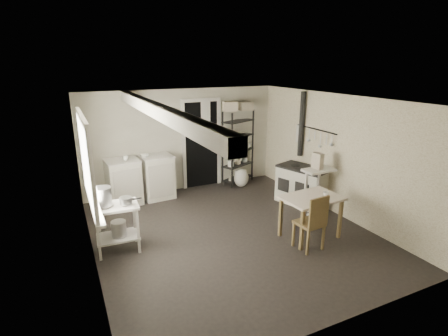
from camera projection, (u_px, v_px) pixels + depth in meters
name	position (u px, v px, depth m)	size (l,w,h in m)	color
floor	(231.00, 233.00, 6.11)	(5.00, 5.00, 0.00)	black
ceiling	(232.00, 100.00, 5.43)	(5.00, 5.00, 0.00)	white
wall_back	(183.00, 140.00, 7.93)	(4.50, 0.02, 2.30)	#B5AF9A
wall_front	(340.00, 235.00, 3.61)	(4.50, 0.02, 2.30)	#B5AF9A
wall_left	(87.00, 190.00, 4.85)	(0.02, 5.00, 2.30)	#B5AF9A
wall_right	(337.00, 155.00, 6.69)	(0.02, 5.00, 2.30)	#B5AF9A
window	(85.00, 162.00, 4.93)	(0.12, 1.76, 1.28)	beige
doorway	(202.00, 145.00, 8.13)	(0.96, 0.10, 2.08)	beige
ceiling_beam	(157.00, 110.00, 4.97)	(0.18, 5.00, 0.18)	beige
wallpaper_panel	(336.00, 155.00, 6.69)	(0.01, 5.00, 2.30)	beige
utensil_rail	(315.00, 129.00, 7.07)	(0.06, 1.20, 0.44)	#B4B5B7
prep_table	(117.00, 227.00, 5.42)	(0.67, 0.48, 0.77)	beige
stockpot	(103.00, 196.00, 5.20)	(0.26, 0.26, 0.28)	#B4B5B7
saucepan	(126.00, 200.00, 5.29)	(0.19, 0.19, 0.10)	#B4B5B7
bucket	(119.00, 229.00, 5.41)	(0.23, 0.23, 0.25)	#B4B5B7
base_cabinets	(141.00, 180.00, 7.42)	(1.44, 0.62, 0.95)	beige
mixing_bowl	(145.00, 157.00, 7.32)	(0.26, 0.26, 0.06)	silver
counter_cup	(126.00, 160.00, 7.06)	(0.12, 0.12, 0.09)	silver
shelf_rack	(238.00, 145.00, 8.35)	(0.84, 0.33, 1.77)	black
shelf_jar	(226.00, 128.00, 8.14)	(0.09, 0.10, 0.21)	silver
storage_box_a	(230.00, 101.00, 7.98)	(0.31, 0.28, 0.22)	beige
storage_box_b	(245.00, 101.00, 8.12)	(0.31, 0.28, 0.20)	beige
stove	(302.00, 184.00, 7.25)	(0.56, 1.01, 0.79)	beige
stovepipe	(302.00, 124.00, 7.40)	(0.10, 0.10, 1.35)	black
side_ledge	(317.00, 194.00, 6.68)	(0.61, 0.33, 0.94)	beige
oats_box	(317.00, 165.00, 6.52)	(0.12, 0.20, 0.30)	beige
work_table	(310.00, 216.00, 5.86)	(0.96, 0.67, 0.73)	beige
table_cup	(326.00, 192.00, 5.74)	(0.09, 0.09, 0.09)	silver
chair	(309.00, 220.00, 5.47)	(0.38, 0.40, 0.93)	brown
flour_sack	(241.00, 177.00, 8.28)	(0.36, 0.30, 0.43)	beige
floor_crock	(310.00, 219.00, 6.47)	(0.12, 0.12, 0.15)	silver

